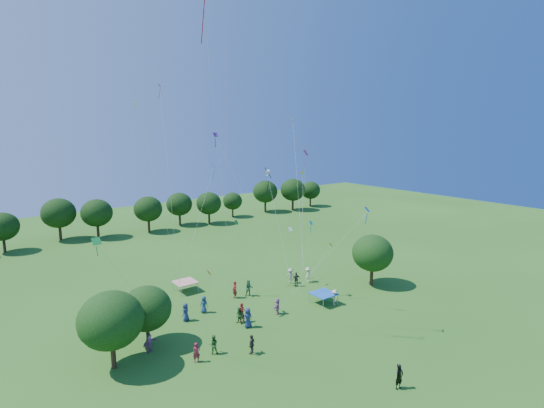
{
  "coord_description": "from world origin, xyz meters",
  "views": [
    {
      "loc": [
        -21.46,
        -14.22,
        17.37
      ],
      "look_at": [
        0.0,
        14.0,
        11.0
      ],
      "focal_mm": 28.0,
      "sensor_mm": 36.0,
      "label": 1
    }
  ],
  "objects_px": {
    "tent_red_stripe": "(185,282)",
    "pirate_kite": "(269,174)",
    "man_in_black": "(399,377)",
    "near_tree_west": "(111,320)",
    "tent_blue": "(324,294)",
    "near_tree_east": "(373,253)",
    "near_tree_north": "(146,308)",
    "red_high_kite": "(210,71)"
  },
  "relations": [
    {
      "from": "near_tree_west",
      "to": "pirate_kite",
      "type": "distance_m",
      "value": 19.67
    },
    {
      "from": "tent_blue",
      "to": "man_in_black",
      "type": "bearing_deg",
      "value": -113.65
    },
    {
      "from": "near_tree_north",
      "to": "pirate_kite",
      "type": "height_order",
      "value": "pirate_kite"
    },
    {
      "from": "near_tree_north",
      "to": "pirate_kite",
      "type": "xyz_separation_m",
      "value": [
        13.75,
        2.0,
        9.7
      ]
    },
    {
      "from": "near_tree_north",
      "to": "near_tree_east",
      "type": "relative_size",
      "value": 0.86
    },
    {
      "from": "man_in_black",
      "to": "pirate_kite",
      "type": "distance_m",
      "value": 21.74
    },
    {
      "from": "near_tree_west",
      "to": "man_in_black",
      "type": "distance_m",
      "value": 20.54
    },
    {
      "from": "near_tree_west",
      "to": "tent_blue",
      "type": "xyz_separation_m",
      "value": [
        20.37,
        -0.92,
        -2.7
      ]
    },
    {
      "from": "near_tree_north",
      "to": "pirate_kite",
      "type": "bearing_deg",
      "value": 8.29
    },
    {
      "from": "near_tree_north",
      "to": "man_in_black",
      "type": "relative_size",
      "value": 2.82
    },
    {
      "from": "near_tree_north",
      "to": "tent_blue",
      "type": "xyz_separation_m",
      "value": [
        17.09,
        -2.69,
        -2.09
      ]
    },
    {
      "from": "near_tree_north",
      "to": "red_high_kite",
      "type": "bearing_deg",
      "value": -26.09
    },
    {
      "from": "man_in_black",
      "to": "red_high_kite",
      "type": "relative_size",
      "value": 0.07
    },
    {
      "from": "near_tree_north",
      "to": "red_high_kite",
      "type": "height_order",
      "value": "red_high_kite"
    },
    {
      "from": "near_tree_east",
      "to": "tent_blue",
      "type": "distance_m",
      "value": 8.35
    },
    {
      "from": "pirate_kite",
      "to": "near_tree_east",
      "type": "bearing_deg",
      "value": -20.58
    },
    {
      "from": "near_tree_east",
      "to": "tent_blue",
      "type": "height_order",
      "value": "near_tree_east"
    },
    {
      "from": "man_in_black",
      "to": "pirate_kite",
      "type": "relative_size",
      "value": 0.14
    },
    {
      "from": "pirate_kite",
      "to": "red_high_kite",
      "type": "distance_m",
      "value": 13.19
    },
    {
      "from": "tent_red_stripe",
      "to": "pirate_kite",
      "type": "distance_m",
      "value": 14.92
    },
    {
      "from": "near_tree_west",
      "to": "tent_red_stripe",
      "type": "bearing_deg",
      "value": 44.06
    },
    {
      "from": "near_tree_east",
      "to": "tent_blue",
      "type": "bearing_deg",
      "value": -176.57
    },
    {
      "from": "tent_red_stripe",
      "to": "man_in_black",
      "type": "xyz_separation_m",
      "value": [
        3.76,
        -24.66,
        -0.16
      ]
    },
    {
      "from": "near_tree_west",
      "to": "tent_blue",
      "type": "distance_m",
      "value": 20.57
    },
    {
      "from": "near_tree_west",
      "to": "man_in_black",
      "type": "bearing_deg",
      "value": -44.34
    },
    {
      "from": "near_tree_north",
      "to": "red_high_kite",
      "type": "distance_m",
      "value": 19.28
    },
    {
      "from": "near_tree_west",
      "to": "red_high_kite",
      "type": "distance_m",
      "value": 19.68
    },
    {
      "from": "pirate_kite",
      "to": "red_high_kite",
      "type": "bearing_deg",
      "value": -153.3
    },
    {
      "from": "tent_red_stripe",
      "to": "man_in_black",
      "type": "bearing_deg",
      "value": -81.33
    },
    {
      "from": "near_tree_east",
      "to": "tent_red_stripe",
      "type": "height_order",
      "value": "near_tree_east"
    },
    {
      "from": "near_tree_east",
      "to": "pirate_kite",
      "type": "height_order",
      "value": "pirate_kite"
    },
    {
      "from": "near_tree_east",
      "to": "tent_red_stripe",
      "type": "xyz_separation_m",
      "value": [
        -17.47,
        10.89,
        -2.67
      ]
    },
    {
      "from": "tent_blue",
      "to": "man_in_black",
      "type": "relative_size",
      "value": 1.26
    },
    {
      "from": "tent_blue",
      "to": "red_high_kite",
      "type": "distance_m",
      "value": 23.88
    },
    {
      "from": "pirate_kite",
      "to": "near_tree_north",
      "type": "bearing_deg",
      "value": -171.71
    },
    {
      "from": "near_tree_north",
      "to": "man_in_black",
      "type": "bearing_deg",
      "value": -54.82
    },
    {
      "from": "pirate_kite",
      "to": "red_high_kite",
      "type": "height_order",
      "value": "red_high_kite"
    },
    {
      "from": "tent_blue",
      "to": "pirate_kite",
      "type": "relative_size",
      "value": 0.18
    },
    {
      "from": "near_tree_east",
      "to": "pirate_kite",
      "type": "relative_size",
      "value": 0.47
    },
    {
      "from": "near_tree_west",
      "to": "tent_blue",
      "type": "bearing_deg",
      "value": -2.6
    },
    {
      "from": "red_high_kite",
      "to": "near_tree_west",
      "type": "bearing_deg",
      "value": 175.41
    },
    {
      "from": "red_high_kite",
      "to": "pirate_kite",
      "type": "bearing_deg",
      "value": 26.7
    }
  ]
}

